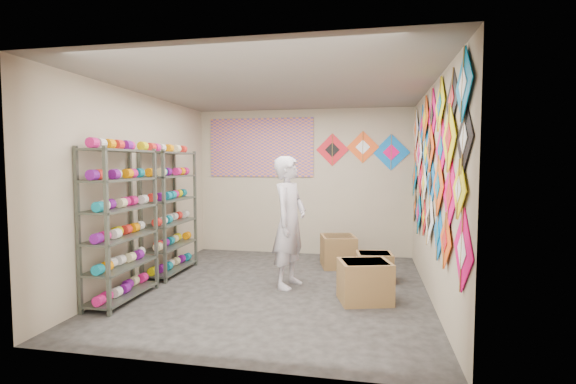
% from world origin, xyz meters
% --- Properties ---
extents(ground, '(4.50, 4.50, 0.00)m').
position_xyz_m(ground, '(0.00, 0.00, 0.00)').
color(ground, black).
extents(room_walls, '(4.50, 4.50, 4.50)m').
position_xyz_m(room_walls, '(0.00, 0.00, 1.64)').
color(room_walls, tan).
rests_on(room_walls, ground).
extents(shelf_rack_front, '(0.40, 1.10, 1.90)m').
position_xyz_m(shelf_rack_front, '(-1.78, -0.85, 0.95)').
color(shelf_rack_front, '#4C5147').
rests_on(shelf_rack_front, ground).
extents(shelf_rack_back, '(0.40, 1.10, 1.90)m').
position_xyz_m(shelf_rack_back, '(-1.78, 0.45, 0.95)').
color(shelf_rack_back, '#4C5147').
rests_on(shelf_rack_back, ground).
extents(string_spools, '(0.12, 2.36, 0.12)m').
position_xyz_m(string_spools, '(-1.78, -0.20, 1.05)').
color(string_spools, '#DE1773').
rests_on(string_spools, ground).
extents(kite_wall_display, '(0.06, 4.38, 2.05)m').
position_xyz_m(kite_wall_display, '(1.98, 0.00, 1.67)').
color(kite_wall_display, '#ED056A').
rests_on(kite_wall_display, room_walls).
extents(back_wall_kites, '(1.68, 0.02, 0.72)m').
position_xyz_m(back_wall_kites, '(1.11, 2.24, 1.94)').
color(back_wall_kites, red).
rests_on(back_wall_kites, room_walls).
extents(poster, '(2.00, 0.01, 1.10)m').
position_xyz_m(poster, '(-0.80, 2.23, 2.00)').
color(poster, '#5B4392').
rests_on(poster, room_walls).
extents(shopkeeper, '(0.86, 0.74, 1.80)m').
position_xyz_m(shopkeeper, '(0.16, 0.13, 0.90)').
color(shopkeeper, beige).
rests_on(shopkeeper, ground).
extents(carton_a, '(0.72, 0.65, 0.51)m').
position_xyz_m(carton_a, '(1.19, -0.33, 0.25)').
color(carton_a, brown).
rests_on(carton_a, ground).
extents(carton_b, '(0.55, 0.47, 0.41)m').
position_xyz_m(carton_b, '(1.31, 0.63, 0.20)').
color(carton_b, brown).
rests_on(carton_b, ground).
extents(carton_c, '(0.66, 0.70, 0.51)m').
position_xyz_m(carton_c, '(0.74, 1.37, 0.26)').
color(carton_c, brown).
rests_on(carton_c, ground).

